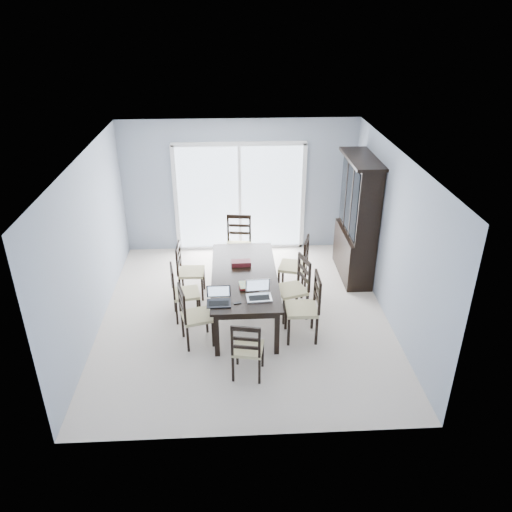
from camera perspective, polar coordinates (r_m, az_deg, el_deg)
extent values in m
plane|color=beige|center=(8.06, -1.30, -6.75)|extent=(5.00, 5.00, 0.00)
plane|color=white|center=(6.96, -1.52, 11.37)|extent=(5.00, 5.00, 0.00)
cube|color=#8E99AA|center=(9.73, -1.88, 7.94)|extent=(4.50, 0.02, 2.60)
cube|color=#8E99AA|center=(7.69, -18.40, 1.17)|extent=(0.02, 5.00, 2.60)
cube|color=#8E99AA|center=(7.80, 15.36, 1.97)|extent=(0.02, 5.00, 2.60)
cube|color=gray|center=(11.16, -1.91, 3.05)|extent=(4.50, 2.00, 0.10)
cube|color=#99999E|center=(11.87, -2.07, 7.65)|extent=(4.50, 0.06, 1.10)
cube|color=black|center=(7.67, -1.35, -2.21)|extent=(1.00, 2.20, 0.04)
cube|color=black|center=(7.70, -1.35, -2.60)|extent=(0.88, 2.08, 0.10)
cube|color=black|center=(7.04, -4.51, -9.00)|extent=(0.07, 0.07, 0.69)
cube|color=black|center=(7.06, 2.40, -8.80)|extent=(0.07, 0.07, 0.69)
cube|color=black|center=(8.74, -4.30, -1.29)|extent=(0.07, 0.07, 0.69)
cube|color=black|center=(8.76, 1.20, -1.15)|extent=(0.07, 0.07, 0.69)
cube|color=black|center=(9.18, 11.03, 0.30)|extent=(0.45, 1.30, 0.85)
cube|color=black|center=(8.77, 11.84, 6.59)|extent=(0.38, 1.30, 1.30)
cube|color=black|center=(8.56, 12.07, 10.83)|extent=(0.50, 1.38, 0.05)
cube|color=black|center=(8.34, 11.22, 5.58)|extent=(0.02, 0.36, 1.18)
cube|color=black|center=(8.73, 10.59, 6.59)|extent=(0.02, 0.36, 1.18)
cube|color=black|center=(9.11, 10.01, 7.52)|extent=(0.02, 0.36, 1.18)
cube|color=silver|center=(9.80, -1.86, 6.52)|extent=(2.40, 0.02, 2.10)
cube|color=white|center=(9.46, -1.96, 12.69)|extent=(2.52, 0.05, 0.08)
cube|color=white|center=(9.78, -1.86, 6.49)|extent=(0.06, 0.05, 2.10)
cube|color=white|center=(10.19, -1.77, 1.08)|extent=(2.52, 0.05, 0.05)
cube|color=black|center=(7.53, -8.38, -7.83)|extent=(0.04, 0.04, 0.42)
cube|color=black|center=(7.24, -7.79, -9.41)|extent=(0.04, 0.04, 0.42)
cube|color=black|center=(7.59, -5.64, -7.36)|extent=(0.04, 0.04, 0.42)
cube|color=black|center=(7.29, -4.94, -8.91)|extent=(0.04, 0.04, 0.42)
cube|color=beige|center=(7.28, -6.78, -6.87)|extent=(0.50, 0.50, 0.05)
cube|color=black|center=(8.13, -9.26, -5.10)|extent=(0.04, 0.04, 0.40)
cube|color=black|center=(7.83, -9.04, -6.46)|extent=(0.04, 0.04, 0.40)
cube|color=black|center=(8.15, -6.75, -4.83)|extent=(0.04, 0.04, 0.40)
cube|color=black|center=(7.85, -6.43, -6.18)|extent=(0.04, 0.04, 0.40)
cube|color=beige|center=(7.87, -7.97, -4.24)|extent=(0.46, 0.46, 0.05)
cube|color=black|center=(8.72, -8.38, -2.60)|extent=(0.04, 0.04, 0.42)
cube|color=black|center=(8.40, -8.66, -3.84)|extent=(0.04, 0.04, 0.42)
cube|color=black|center=(8.68, -5.96, -2.59)|extent=(0.04, 0.04, 0.42)
cube|color=black|center=(8.36, -6.14, -3.84)|extent=(0.04, 0.04, 0.42)
cube|color=beige|center=(8.43, -7.38, -1.83)|extent=(0.42, 0.42, 0.05)
cube|color=black|center=(7.35, 6.92, -8.53)|extent=(0.04, 0.04, 0.46)
cube|color=black|center=(7.67, 6.45, -6.78)|extent=(0.04, 0.04, 0.46)
cube|color=black|center=(7.29, 3.75, -8.66)|extent=(0.04, 0.04, 0.46)
cube|color=black|center=(7.62, 3.42, -6.89)|extent=(0.04, 0.04, 0.46)
cube|color=beige|center=(7.34, 5.22, -6.06)|extent=(0.45, 0.45, 0.05)
cube|color=black|center=(7.88, 5.83, -5.85)|extent=(0.04, 0.04, 0.44)
cube|color=black|center=(8.17, 4.68, -4.46)|extent=(0.04, 0.04, 0.44)
cube|color=black|center=(7.74, 3.20, -6.40)|extent=(0.04, 0.04, 0.44)
cube|color=black|center=(8.04, 2.13, -4.96)|extent=(0.04, 0.04, 0.44)
cube|color=beige|center=(7.82, 4.02, -3.88)|extent=(0.54, 0.54, 0.05)
cube|color=black|center=(8.41, 5.28, -3.49)|extent=(0.05, 0.05, 0.45)
cube|color=black|center=(8.75, 5.67, -2.20)|extent=(0.05, 0.05, 0.45)
cube|color=black|center=(8.46, 2.62, -3.18)|extent=(0.05, 0.05, 0.45)
cube|color=black|center=(8.80, 3.11, -1.92)|extent=(0.05, 0.05, 0.45)
cube|color=beige|center=(8.48, 4.23, -1.21)|extent=(0.55, 0.55, 0.05)
cube|color=black|center=(6.69, -2.64, -12.79)|extent=(0.04, 0.04, 0.39)
cube|color=black|center=(6.65, 0.40, -13.05)|extent=(0.04, 0.04, 0.39)
cube|color=black|center=(6.95, -2.14, -10.97)|extent=(0.04, 0.04, 0.39)
cube|color=black|center=(6.91, 0.76, -11.21)|extent=(0.04, 0.04, 0.39)
cube|color=beige|center=(6.66, -0.92, -10.52)|extent=(0.45, 0.45, 0.05)
cube|color=black|center=(9.39, -0.67, 0.12)|extent=(0.04, 0.04, 0.46)
cube|color=black|center=(9.43, -3.13, 0.20)|extent=(0.04, 0.04, 0.46)
cube|color=black|center=(9.03, -0.89, -1.04)|extent=(0.04, 0.04, 0.46)
cube|color=black|center=(9.07, -3.45, -0.95)|extent=(0.04, 0.04, 0.46)
cube|color=beige|center=(9.11, -2.06, 1.02)|extent=(0.50, 0.50, 0.05)
cube|color=black|center=(6.94, -4.28, -5.43)|extent=(0.34, 0.23, 0.02)
cube|color=silver|center=(6.88, -4.31, -4.61)|extent=(0.29, 0.04, 0.18)
cube|color=silver|center=(7.05, 0.35, -4.80)|extent=(0.37, 0.27, 0.02)
cube|color=silver|center=(6.98, 0.35, -3.94)|extent=(0.31, 0.06, 0.19)
cube|color=maroon|center=(7.32, -0.83, -3.43)|extent=(0.27, 0.21, 0.03)
cube|color=gold|center=(7.31, -0.75, -3.26)|extent=(0.31, 0.25, 0.01)
cube|color=black|center=(6.94, -2.16, -5.39)|extent=(0.11, 0.07, 0.01)
cube|color=#4D0F1F|center=(7.90, -1.72, -0.82)|extent=(0.32, 0.17, 0.08)
cube|color=maroon|center=(11.05, -5.61, 5.34)|extent=(1.75, 1.57, 0.85)
cube|color=gray|center=(10.89, -5.72, 7.55)|extent=(1.80, 1.62, 0.06)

